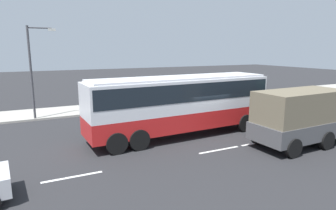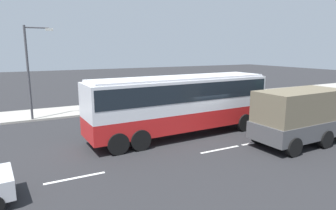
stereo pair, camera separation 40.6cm
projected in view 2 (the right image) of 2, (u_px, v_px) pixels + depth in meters
The scene contains 8 objects.
ground_plane at pixel (201, 133), 17.85m from camera, with size 120.00×120.00×0.00m, color #28282B.
sidewalk_curb at pixel (140, 105), 26.48m from camera, with size 80.00×4.00×0.15m, color #A8A399.
lane_centreline at pixel (200, 153), 14.37m from camera, with size 34.23×0.16×0.01m.
coach_bus at pixel (181, 100), 17.01m from camera, with size 11.29×3.14×3.53m.
cargo_truck at pixel (309, 114), 15.85m from camera, with size 7.31×2.69×2.99m.
car_blue_saloon at pixel (303, 106), 22.44m from camera, with size 4.15×2.04×1.49m.
pedestrian_near_curb at pixel (231, 88), 30.10m from camera, with size 0.32×0.32×1.72m.
street_lamp at pixel (31, 66), 20.16m from camera, with size 1.91×0.24×6.56m.
Camera 2 is at (-9.76, -14.29, 5.12)m, focal length 30.89 mm.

